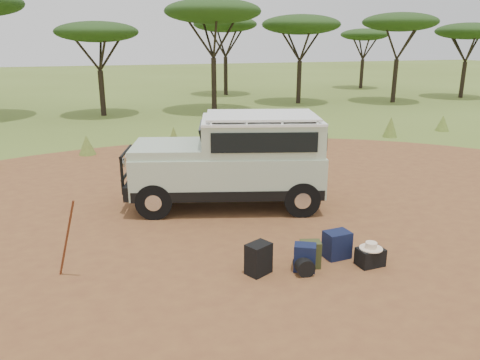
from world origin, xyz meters
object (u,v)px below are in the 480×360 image
object	(u,v)px
safari_vehicle	(234,163)
backpack_olive	(310,254)
walking_staff	(67,239)
duffel_navy	(337,245)
hard_case	(370,257)
backpack_navy	(305,258)
backpack_black	(258,259)

from	to	relation	value
safari_vehicle	backpack_olive	world-z (taller)	safari_vehicle
walking_staff	backpack_olive	size ratio (longest dim) A/B	3.11
duffel_navy	hard_case	distance (m)	0.63
walking_staff	backpack_navy	world-z (taller)	walking_staff
duffel_navy	hard_case	size ratio (longest dim) A/B	1.11
safari_vehicle	backpack_black	bearing A→B (deg)	-84.86
hard_case	duffel_navy	bearing A→B (deg)	127.68
backpack_black	backpack_navy	world-z (taller)	backpack_black
walking_staff	backpack_navy	bearing A→B (deg)	-57.75
walking_staff	duffel_navy	distance (m)	4.76
backpack_black	backpack_navy	distance (m)	0.82
backpack_black	hard_case	size ratio (longest dim) A/B	1.21
safari_vehicle	backpack_olive	bearing A→B (deg)	-69.11
hard_case	walking_staff	bearing A→B (deg)	163.68
backpack_olive	hard_case	world-z (taller)	backpack_olive
safari_vehicle	backpack_navy	size ratio (longest dim) A/B	9.92
backpack_black	hard_case	bearing A→B (deg)	-36.03
walking_staff	hard_case	bearing A→B (deg)	-56.57
backpack_black	duffel_navy	distance (m)	1.60
walking_staff	backpack_navy	size ratio (longest dim) A/B	3.10
walking_staff	backpack_black	xyz separation A→B (m)	(3.08, -0.86, -0.44)
walking_staff	duffel_navy	world-z (taller)	walking_staff
walking_staff	hard_case	size ratio (longest dim) A/B	3.30
duffel_navy	hard_case	world-z (taller)	duffel_navy
backpack_black	backpack_navy	xyz separation A→B (m)	(0.81, -0.15, -0.03)
safari_vehicle	backpack_navy	bearing A→B (deg)	-71.65
backpack_navy	backpack_olive	size ratio (longest dim) A/B	1.00
safari_vehicle	walking_staff	bearing A→B (deg)	-129.32
safari_vehicle	hard_case	size ratio (longest dim) A/B	10.56
safari_vehicle	duffel_navy	size ratio (longest dim) A/B	9.50
backpack_navy	duffel_navy	distance (m)	0.84
backpack_black	duffel_navy	bearing A→B (deg)	-21.64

